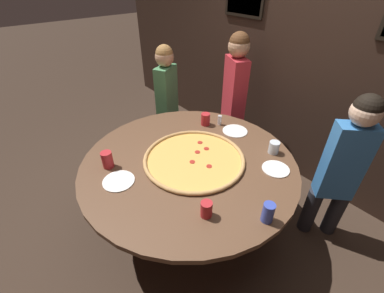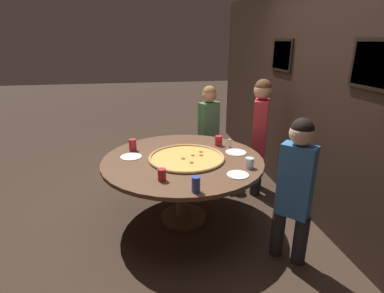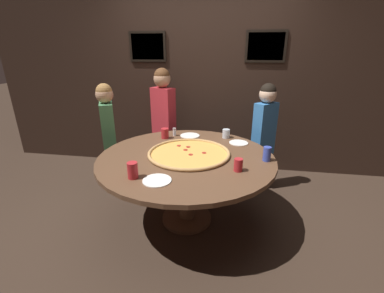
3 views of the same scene
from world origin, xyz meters
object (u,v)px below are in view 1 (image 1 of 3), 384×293
giant_pizza (194,159)px  white_plate_left_side (235,131)px  dining_table (189,172)px  drink_cup_front_edge (206,209)px  white_plate_near_front (276,169)px  diner_centre_back (167,97)px  drink_cup_beside_pizza (205,119)px  diner_far_right (343,165)px  white_plate_far_back (119,181)px  drink_cup_near_right (268,212)px  drink_cup_far_right (107,160)px  diner_side_left (234,93)px  condiment_shaker (220,120)px  drink_cup_by_shaker (274,147)px

giant_pizza → white_plate_left_side: giant_pizza is taller
dining_table → drink_cup_front_edge: (0.49, -0.26, 0.17)m
white_plate_near_front → diner_centre_back: diner_centre_back is taller
diner_centre_back → white_plate_near_front: bearing=-119.5°
drink_cup_beside_pizza → drink_cup_front_edge: drink_cup_beside_pizza is taller
white_plate_near_front → diner_far_right: (0.31, 0.41, 0.02)m
drink_cup_front_edge → white_plate_far_back: bearing=-155.8°
white_plate_near_front → white_plate_far_back: bearing=-123.0°
drink_cup_front_edge → dining_table: bearing=152.2°
white_plate_left_side → drink_cup_near_right: bearing=-36.5°
drink_cup_far_right → diner_centre_back: bearing=124.5°
giant_pizza → diner_far_right: (0.80, 0.82, 0.01)m
drink_cup_far_right → diner_centre_back: (-0.72, 1.05, -0.04)m
white_plate_far_back → diner_centre_back: diner_centre_back is taller
white_plate_left_side → drink_cup_front_edge: bearing=-57.2°
dining_table → diner_side_left: size_ratio=1.15×
giant_pizza → white_plate_near_front: giant_pizza is taller
giant_pizza → condiment_shaker: bearing=116.3°
diner_centre_back → condiment_shaker: bearing=-112.3°
dining_table → giant_pizza: size_ratio=2.10×
drink_cup_by_shaker → diner_side_left: bearing=152.3°
drink_cup_front_edge → condiment_shaker: (-0.75, 0.85, -0.01)m
diner_centre_back → drink_cup_near_right: bearing=-132.6°
drink_cup_by_shaker → diner_centre_back: diner_centre_back is taller
drink_cup_by_shaker → white_plate_near_front: bearing=-48.5°
diner_far_right → drink_cup_near_right: bearing=42.2°
dining_table → giant_pizza: 0.14m
dining_table → giant_pizza: giant_pizza is taller
giant_pizza → drink_cup_by_shaker: drink_cup_by_shaker is taller
drink_cup_far_right → white_plate_left_side: drink_cup_far_right is taller
drink_cup_far_right → diner_side_left: diner_side_left is taller
condiment_shaker → diner_side_left: diner_side_left is taller
drink_cup_front_edge → white_plate_far_back: drink_cup_front_edge is taller
white_plate_left_side → white_plate_far_back: bearing=-93.3°
drink_cup_by_shaker → condiment_shaker: size_ratio=1.06×
drink_cup_near_right → drink_cup_far_right: (-1.10, -0.53, -0.00)m
drink_cup_front_edge → diner_far_right: diner_far_right is taller
giant_pizza → drink_cup_by_shaker: 0.67m
drink_cup_far_right → giant_pizza: bearing=57.6°
dining_table → white_plate_far_back: size_ratio=7.46×
drink_cup_by_shaker → white_plate_far_back: size_ratio=0.45×
diner_side_left → diner_far_right: size_ratio=1.11×
drink_cup_front_edge → condiment_shaker: bearing=131.3°
drink_cup_beside_pizza → condiment_shaker: bearing=50.1°
drink_cup_far_right → diner_side_left: bearing=96.3°
condiment_shaker → drink_cup_front_edge: bearing=-48.7°
drink_cup_front_edge → drink_cup_by_shaker: (-0.13, 0.87, -0.00)m
drink_cup_near_right → drink_cup_far_right: size_ratio=1.01×
white_plate_left_side → diner_far_right: 0.92m
dining_table → drink_cup_far_right: size_ratio=12.70×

